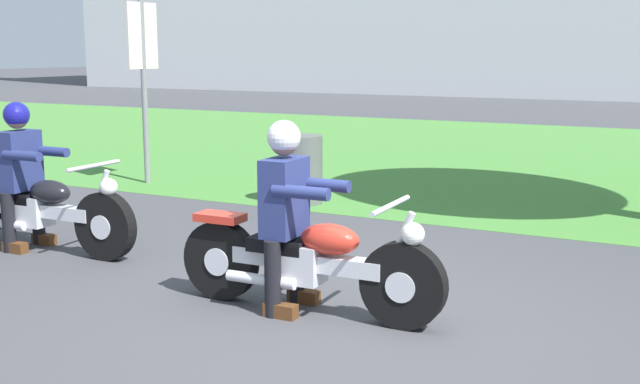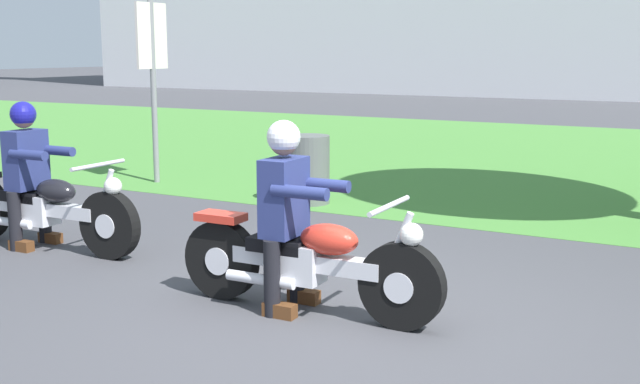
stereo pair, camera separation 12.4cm
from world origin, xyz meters
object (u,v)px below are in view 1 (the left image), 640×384
Objects in this scene: motorcycle_lead at (308,262)px; rider_lead at (287,201)px; sign_banner at (143,60)px; trash_can at (301,170)px; motorcycle_follow at (37,210)px; rider_follow at (21,164)px.

rider_lead reaches higher than motorcycle_lead.
trash_can is at bearing -6.42° from sign_banner.
sign_banner reaches higher than rider_lead.
motorcycle_follow reaches higher than trash_can.
motorcycle_lead is 6.19m from sign_banner.
rider_lead reaches higher than motorcycle_follow.
motorcycle_lead reaches higher than trash_can.
motorcycle_follow is 1.62× the size of rider_follow.
motorcycle_lead is at bearing -39.45° from sign_banner.
rider_lead is at bearing -9.39° from motorcycle_follow.
motorcycle_lead is 1.48× the size of rider_follow.
motorcycle_follow is 0.46m from rider_follow.
sign_banner is (-2.65, 0.30, 1.30)m from trash_can.
sign_banner is (-1.56, 3.43, 1.34)m from motorcycle_follow.
rider_lead is at bearing 179.11° from motorcycle_lead.
rider_follow is at bearing -111.80° from trash_can.
rider_lead reaches higher than trash_can.
motorcycle_lead is 2.46× the size of trash_can.
rider_lead is at bearing -8.93° from rider_follow.
rider_follow is (-3.27, 0.40, 0.43)m from motorcycle_lead.
motorcycle_follow is at bearing -0.85° from rider_follow.
motorcycle_lead is at bearing -60.31° from trash_can.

